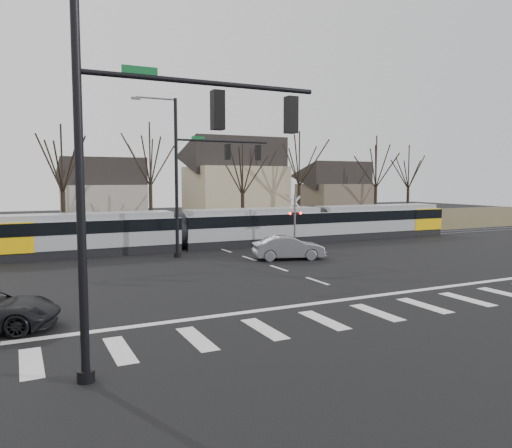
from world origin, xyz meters
name	(u,v)px	position (x,y,z in m)	size (l,w,h in m)	color
ground	(341,289)	(0.00, 0.00, 0.00)	(140.00, 140.00, 0.00)	black
grass_verge	(159,228)	(0.00, 32.00, 0.01)	(140.00, 28.00, 0.01)	#38331E
crosswalk	(401,309)	(0.00, -4.00, 0.01)	(27.00, 2.60, 0.01)	silver
stop_line	(365,297)	(0.00, -1.80, 0.01)	(28.00, 0.35, 0.01)	silver
lane_dashes	(215,247)	(0.00, 16.00, 0.01)	(0.18, 30.00, 0.01)	silver
rail_pair	(216,247)	(0.00, 15.80, 0.03)	(90.00, 1.52, 0.06)	#59595E
tram	(252,225)	(3.06, 16.00, 1.53)	(37.07, 2.75, 2.81)	gray
sedan	(288,248)	(2.08, 8.57, 0.74)	(4.75, 2.70, 1.48)	slate
signal_pole_near_left	(145,154)	(-10.41, -6.00, 5.70)	(9.28, 0.44, 10.20)	black
signal_pole_far	(200,170)	(-2.41, 12.50, 5.70)	(9.28, 0.44, 10.20)	black
rail_crossing_signal	(295,223)	(5.00, 12.79, 1.89)	(1.08, 0.36, 4.00)	#59595B
tree_row	(196,180)	(2.00, 26.00, 5.00)	(59.20, 7.20, 10.00)	black
house_b	(102,190)	(-5.00, 36.00, 3.97)	(8.64, 7.56, 7.65)	gray
house_c	(235,178)	(9.00, 33.00, 5.23)	(10.80, 8.64, 10.10)	tan
house_d	(335,188)	(24.00, 35.00, 3.97)	(8.64, 7.56, 7.65)	brown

